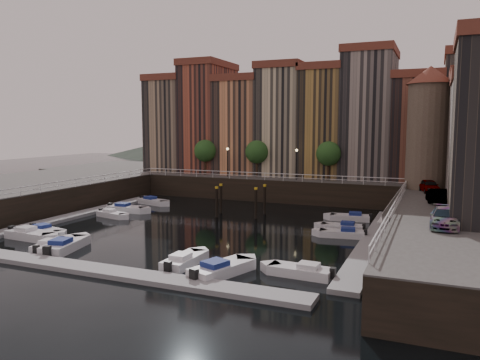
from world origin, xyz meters
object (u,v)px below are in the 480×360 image
at_px(boat_left_0, 30,235).
at_px(car_a, 429,187).
at_px(car_c, 444,219).
at_px(boat_left_1, 45,231).
at_px(car_b, 443,199).
at_px(boat_left_2, 112,214).
at_px(mooring_pilings, 239,201).
at_px(corner_tower, 428,126).
at_px(gangway, 395,203).

bearing_deg(boat_left_0, car_a, 37.59).
distance_m(car_a, car_c, 18.44).
distance_m(boat_left_1, car_b, 36.50).
bearing_deg(car_b, boat_left_2, 164.62).
bearing_deg(car_c, boat_left_1, -175.07).
xyz_separation_m(mooring_pilings, car_c, (21.16, -13.05, 2.03)).
xyz_separation_m(mooring_pilings, boat_left_1, (-13.18, -15.76, -1.30)).
height_order(corner_tower, mooring_pilings, corner_tower).
bearing_deg(corner_tower, car_b, -82.19).
relative_size(gangway, car_c, 1.78).
xyz_separation_m(boat_left_0, boat_left_2, (0.30, 11.22, -0.07)).
bearing_deg(mooring_pilings, boat_left_2, -153.84).
xyz_separation_m(corner_tower, car_c, (1.71, -21.53, -6.52)).
xyz_separation_m(corner_tower, mooring_pilings, (-19.45, -8.47, -8.54)).
xyz_separation_m(boat_left_1, car_c, (34.34, 2.71, 3.33)).
bearing_deg(boat_left_0, gangway, 38.79).
bearing_deg(car_b, corner_tower, 78.11).
relative_size(boat_left_2, car_a, 1.05).
relative_size(boat_left_2, car_c, 0.91).
distance_m(corner_tower, mooring_pilings, 22.87).
distance_m(mooring_pilings, car_a, 20.67).
height_order(corner_tower, car_b, corner_tower).
xyz_separation_m(mooring_pilings, boat_left_0, (-13.19, -17.55, -1.26)).
relative_size(gangway, boat_left_1, 1.81).
relative_size(mooring_pilings, boat_left_2, 1.25).
xyz_separation_m(boat_left_1, car_b, (34.31, 12.00, 3.39)).
bearing_deg(car_a, boat_left_2, -174.72).
bearing_deg(corner_tower, car_c, -85.45).
height_order(mooring_pilings, boat_left_0, mooring_pilings).
distance_m(corner_tower, boat_left_1, 41.82).
xyz_separation_m(corner_tower, boat_left_1, (-32.63, -24.24, -9.85)).
xyz_separation_m(boat_left_2, car_c, (34.05, -6.72, 3.36)).
xyz_separation_m(mooring_pilings, boat_left_2, (-12.89, -6.33, -1.33)).
xyz_separation_m(gangway, boat_left_2, (-29.43, -10.30, -1.60)).
distance_m(gangway, boat_left_1, 35.72).
xyz_separation_m(boat_left_0, car_c, (34.35, 4.50, 3.28)).
relative_size(mooring_pilings, car_c, 1.13).
bearing_deg(car_b, car_a, 78.18).
bearing_deg(car_c, car_b, 90.64).
bearing_deg(car_b, mooring_pilings, 150.21).
height_order(gangway, boat_left_0, gangway).
relative_size(mooring_pilings, boat_left_0, 1.03).
distance_m(gangway, car_a, 4.00).
xyz_separation_m(car_a, car_b, (1.26, -9.10, 0.05)).
relative_size(corner_tower, car_a, 3.43).
distance_m(boat_left_0, car_b, 37.13).
distance_m(corner_tower, boat_left_0, 42.88).
xyz_separation_m(boat_left_2, car_b, (34.01, 2.57, 3.42)).
height_order(boat_left_1, car_b, car_b).
xyz_separation_m(mooring_pilings, car_a, (19.86, 5.34, 2.04)).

